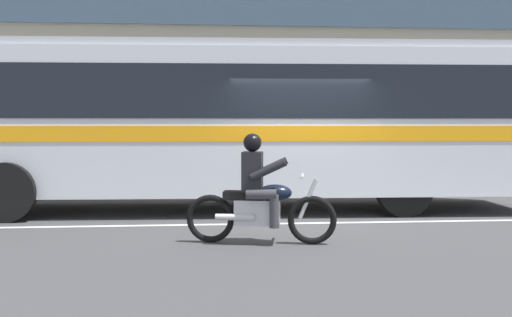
# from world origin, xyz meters

# --- Properties ---
(ground_plane) EXTENTS (60.00, 60.00, 0.00)m
(ground_plane) POSITION_xyz_m (0.00, 0.00, 0.00)
(ground_plane) COLOR #3D3D3F
(sidewalk_curb) EXTENTS (28.00, 3.80, 0.15)m
(sidewalk_curb) POSITION_xyz_m (0.00, 5.10, 0.07)
(sidewalk_curb) COLOR #A39E93
(sidewalk_curb) RESTS_ON ground_plane
(lane_center_stripe) EXTENTS (26.60, 0.14, 0.01)m
(lane_center_stripe) POSITION_xyz_m (0.00, -0.60, 0.00)
(lane_center_stripe) COLOR silver
(lane_center_stripe) RESTS_ON ground_plane
(transit_bus) EXTENTS (12.20, 3.01, 3.22)m
(transit_bus) POSITION_xyz_m (-1.38, 1.19, 1.88)
(transit_bus) COLOR silver
(transit_bus) RESTS_ON ground_plane
(motorcycle_with_rider) EXTENTS (2.12, 0.71, 1.56)m
(motorcycle_with_rider) POSITION_xyz_m (-0.94, -2.33, 0.66)
(motorcycle_with_rider) COLOR black
(motorcycle_with_rider) RESTS_ON ground_plane
(fire_hydrant) EXTENTS (0.22, 0.30, 0.75)m
(fire_hydrant) POSITION_xyz_m (1.19, 4.22, 0.52)
(fire_hydrant) COLOR gold
(fire_hydrant) RESTS_ON sidewalk_curb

